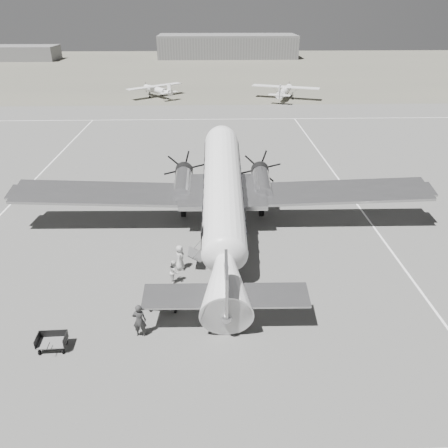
{
  "coord_description": "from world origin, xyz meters",
  "views": [
    {
      "loc": [
        -0.6,
        -24.9,
        15.66
      ],
      "look_at": [
        0.22,
        1.4,
        2.2
      ],
      "focal_mm": 35.0,
      "sensor_mm": 36.0,
      "label": 1
    }
  ],
  "objects_px": {
    "light_plane_left": "(157,91)",
    "ground_crew": "(139,320)",
    "hangar_main": "(227,46)",
    "passenger": "(180,257)",
    "light_plane_right": "(285,92)",
    "baggage_cart_far": "(52,342)",
    "ramp_agent": "(174,271)",
    "dc3_airliner": "(223,200)",
    "baggage_cart_near": "(164,299)",
    "shed_secondary": "(26,53)"
  },
  "relations": [
    {
      "from": "shed_secondary",
      "to": "passenger",
      "type": "height_order",
      "value": "shed_secondary"
    },
    {
      "from": "hangar_main",
      "to": "baggage_cart_near",
      "type": "bearing_deg",
      "value": -93.84
    },
    {
      "from": "ground_crew",
      "to": "hangar_main",
      "type": "bearing_deg",
      "value": -93.23
    },
    {
      "from": "dc3_airliner",
      "to": "passenger",
      "type": "distance_m",
      "value": 5.47
    },
    {
      "from": "passenger",
      "to": "light_plane_right",
      "type": "bearing_deg",
      "value": -9.25
    },
    {
      "from": "shed_secondary",
      "to": "ramp_agent",
      "type": "xyz_separation_m",
      "value": [
        52.04,
        -117.18,
        -1.21
      ]
    },
    {
      "from": "hangar_main",
      "to": "light_plane_right",
      "type": "distance_m",
      "value": 66.1
    },
    {
      "from": "light_plane_right",
      "to": "ramp_agent",
      "type": "relative_size",
      "value": 7.68
    },
    {
      "from": "shed_secondary",
      "to": "baggage_cart_near",
      "type": "distance_m",
      "value": 130.34
    },
    {
      "from": "ground_crew",
      "to": "light_plane_right",
      "type": "bearing_deg",
      "value": -104.55
    },
    {
      "from": "ground_crew",
      "to": "passenger",
      "type": "xyz_separation_m",
      "value": [
        1.71,
        6.35,
        -0.11
      ]
    },
    {
      "from": "ground_crew",
      "to": "baggage_cart_near",
      "type": "bearing_deg",
      "value": -113.0
    },
    {
      "from": "baggage_cart_near",
      "to": "passenger",
      "type": "xyz_separation_m",
      "value": [
        0.67,
        4.01,
        0.33
      ]
    },
    {
      "from": "ground_crew",
      "to": "passenger",
      "type": "distance_m",
      "value": 6.58
    },
    {
      "from": "hangar_main",
      "to": "light_plane_right",
      "type": "relative_size",
      "value": 3.47
    },
    {
      "from": "light_plane_right",
      "to": "baggage_cart_far",
      "type": "relative_size",
      "value": 8.03
    },
    {
      "from": "light_plane_right",
      "to": "hangar_main",
      "type": "bearing_deg",
      "value": 116.79
    },
    {
      "from": "light_plane_right",
      "to": "ramp_agent",
      "type": "xyz_separation_m",
      "value": [
        -15.64,
        -56.56,
        -0.47
      ]
    },
    {
      "from": "baggage_cart_near",
      "to": "baggage_cart_far",
      "type": "distance_m",
      "value": 6.23
    },
    {
      "from": "hangar_main",
      "to": "ground_crew",
      "type": "distance_m",
      "value": 127.37
    },
    {
      "from": "baggage_cart_near",
      "to": "ground_crew",
      "type": "bearing_deg",
      "value": -105.79
    },
    {
      "from": "shed_secondary",
      "to": "baggage_cart_near",
      "type": "xyz_separation_m",
      "value": [
        51.63,
        -119.67,
        -1.47
      ]
    },
    {
      "from": "hangar_main",
      "to": "dc3_airliner",
      "type": "height_order",
      "value": "hangar_main"
    },
    {
      "from": "light_plane_right",
      "to": "ground_crew",
      "type": "xyz_separation_m",
      "value": [
        -17.09,
        -61.38,
        -0.28
      ]
    },
    {
      "from": "baggage_cart_near",
      "to": "light_plane_left",
      "type": "bearing_deg",
      "value": 104.65
    },
    {
      "from": "light_plane_left",
      "to": "baggage_cart_far",
      "type": "xyz_separation_m",
      "value": [
        1.61,
        -64.86,
        -0.71
      ]
    },
    {
      "from": "dc3_airliner",
      "to": "baggage_cart_near",
      "type": "height_order",
      "value": "dc3_airliner"
    },
    {
      "from": "baggage_cart_near",
      "to": "light_plane_right",
      "type": "bearing_deg",
      "value": 83.01
    },
    {
      "from": "light_plane_left",
      "to": "ground_crew",
      "type": "height_order",
      "value": "light_plane_left"
    },
    {
      "from": "dc3_airliner",
      "to": "light_plane_left",
      "type": "distance_m",
      "value": 54.63
    },
    {
      "from": "light_plane_right",
      "to": "passenger",
      "type": "relative_size",
      "value": 7.01
    },
    {
      "from": "shed_secondary",
      "to": "passenger",
      "type": "relative_size",
      "value": 10.42
    },
    {
      "from": "hangar_main",
      "to": "baggage_cart_near",
      "type": "distance_m",
      "value": 124.98
    },
    {
      "from": "passenger",
      "to": "ground_crew",
      "type": "bearing_deg",
      "value": 171.3
    },
    {
      "from": "baggage_cart_near",
      "to": "passenger",
      "type": "height_order",
      "value": "passenger"
    },
    {
      "from": "dc3_airliner",
      "to": "ground_crew",
      "type": "height_order",
      "value": "dc3_airliner"
    },
    {
      "from": "baggage_cart_far",
      "to": "ramp_agent",
      "type": "xyz_separation_m",
      "value": [
        5.74,
        5.7,
        0.36
      ]
    },
    {
      "from": "light_plane_right",
      "to": "ground_crew",
      "type": "bearing_deg",
      "value": -85.44
    },
    {
      "from": "light_plane_left",
      "to": "light_plane_right",
      "type": "distance_m",
      "value": 23.14
    },
    {
      "from": "light_plane_left",
      "to": "baggage_cart_near",
      "type": "height_order",
      "value": "light_plane_left"
    },
    {
      "from": "light_plane_right",
      "to": "ground_crew",
      "type": "relative_size",
      "value": 6.2
    },
    {
      "from": "light_plane_left",
      "to": "passenger",
      "type": "xyz_separation_m",
      "value": [
        7.61,
        -57.62,
        -0.28
      ]
    },
    {
      "from": "light_plane_left",
      "to": "ground_crew",
      "type": "relative_size",
      "value": 5.63
    },
    {
      "from": "shed_secondary",
      "to": "baggage_cart_far",
      "type": "xyz_separation_m",
      "value": [
        46.3,
        -122.89,
        -1.57
      ]
    },
    {
      "from": "baggage_cart_far",
      "to": "ground_crew",
      "type": "distance_m",
      "value": 4.41
    },
    {
      "from": "dc3_airliner",
      "to": "ground_crew",
      "type": "relative_size",
      "value": 16.5
    },
    {
      "from": "light_plane_right",
      "to": "ramp_agent",
      "type": "distance_m",
      "value": 58.68
    },
    {
      "from": "baggage_cart_far",
      "to": "ramp_agent",
      "type": "distance_m",
      "value": 8.1
    },
    {
      "from": "hangar_main",
      "to": "passenger",
      "type": "distance_m",
      "value": 120.92
    },
    {
      "from": "hangar_main",
      "to": "baggage_cart_near",
      "type": "xyz_separation_m",
      "value": [
        -8.37,
        -124.67,
        -2.77
      ]
    }
  ]
}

